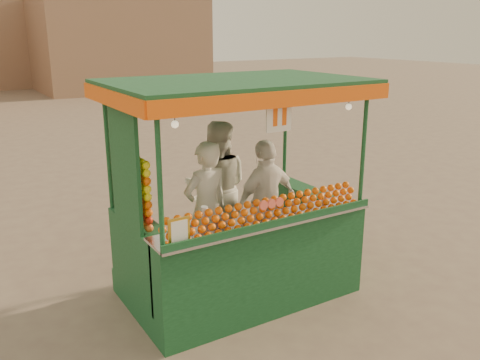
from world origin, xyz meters
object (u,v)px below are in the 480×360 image
vendor_middle (217,188)px  vendor_right (266,203)px  juice_cart (237,232)px  vendor_left (206,210)px

vendor_middle → vendor_right: size_ratio=1.10×
juice_cart → vendor_left: 0.47m
juice_cart → vendor_right: bearing=11.5°
vendor_right → vendor_left: bearing=-15.4°
vendor_middle → vendor_right: vendor_middle is taller
juice_cart → vendor_middle: size_ratio=1.65×
juice_cart → vendor_left: size_ratio=1.76×
vendor_left → vendor_middle: 0.73m
juice_cart → vendor_right: (0.50, 0.10, 0.25)m
vendor_right → juice_cart: bearing=3.9°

